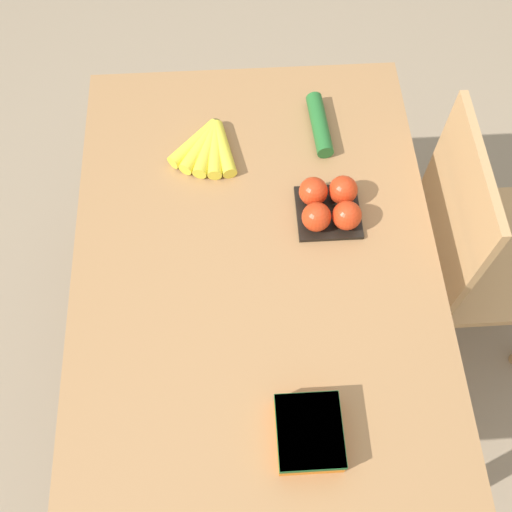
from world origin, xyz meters
The scene contains 7 objects.
ground_plane centered at (0.00, 0.00, 0.00)m, with size 12.00×12.00×0.00m, color gray.
dining_table centered at (0.00, 0.00, 0.62)m, with size 1.18×0.82×0.72m.
chair centered at (-0.14, 0.62, 0.47)m, with size 0.42×0.40×0.89m.
banana_bunch centered at (-0.32, -0.10, 0.74)m, with size 0.17×0.17×0.04m.
tomato_pack centered at (-0.12, 0.18, 0.76)m, with size 0.15×0.15×0.08m.
carrot_bag centered at (0.39, 0.08, 0.76)m, with size 0.14×0.12×0.05m.
cucumber_near centered at (-0.37, 0.18, 0.75)m, with size 0.18×0.05×0.04m.
Camera 1 is at (0.61, -0.03, 1.92)m, focal length 42.00 mm.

